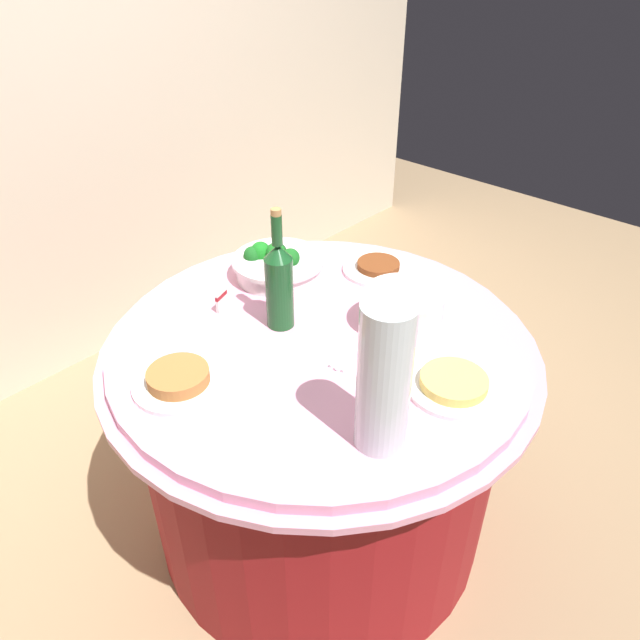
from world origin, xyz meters
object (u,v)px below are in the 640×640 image
Objects in this scene: decorative_fruit_vase at (383,386)px; wine_bottle at (279,283)px; serving_tongs at (348,352)px; food_plate_noodles at (453,384)px; food_plate_peanuts at (179,380)px; food_plate_stir_fry at (378,268)px; label_placard_front at (222,300)px; broccoli_bowl at (277,264)px; plate_stack at (403,310)px.

wine_bottle is at bearing 70.80° from decorative_fruit_vase.
food_plate_noodles reaches higher than serving_tongs.
serving_tongs is at bearing -30.33° from food_plate_peanuts.
wine_bottle reaches higher than food_plate_stir_fry.
label_placard_front is at bearing 108.97° from wine_bottle.
food_plate_noodles is at bearing -124.27° from food_plate_stir_fry.
broccoli_bowl is at bearing 4.20° from label_placard_front.
food_plate_stir_fry is 4.00× the size of label_placard_front.
food_plate_peanuts is at bearing 149.67° from serving_tongs.
decorative_fruit_vase is 0.74m from food_plate_stir_fry.
broccoli_bowl is at bearing 82.53° from food_plate_noodles.
serving_tongs is (-0.15, -0.41, -0.04)m from broccoli_bowl.
serving_tongs is 3.02× the size of label_placard_front.
plate_stack is (0.03, -0.44, 0.01)m from broccoli_bowl.
broccoli_bowl is at bearing 62.88° from decorative_fruit_vase.
food_plate_stir_fry is at bearing 38.20° from decorative_fruit_vase.
decorative_fruit_vase is (-0.33, -0.65, 0.11)m from broccoli_bowl.
wine_bottle is 0.49m from decorative_fruit_vase.
food_plate_peanuts is (-0.75, 0.01, 0.01)m from food_plate_stir_fry.
food_plate_peanuts is (-0.55, 0.24, -0.04)m from plate_stack.
food_plate_stir_fry is at bearing -0.75° from food_plate_peanuts.
broccoli_bowl is at bearing 138.52° from food_plate_stir_fry.
plate_stack reaches higher than label_placard_front.
serving_tongs is at bearing 102.65° from food_plate_noodles.
plate_stack is at bearing 29.93° from decorative_fruit_vase.
label_placard_front is at bearing 80.96° from decorative_fruit_vase.
plate_stack is 0.62× the size of wine_bottle.
label_placard_front is (-0.23, -0.02, -0.01)m from broccoli_bowl.
wine_bottle is at bearing -132.28° from broccoli_bowl.
food_plate_stir_fry is 0.50m from label_placard_front.
decorative_fruit_vase reaches higher than food_plate_noodles.
plate_stack is at bearing -24.09° from food_plate_peanuts.
food_plate_peanuts is (-0.18, 0.46, -0.13)m from decorative_fruit_vase.
decorative_fruit_vase reaches higher than broccoli_bowl.
food_plate_peanuts is at bearing 179.25° from food_plate_stir_fry.
serving_tongs is at bearing -77.97° from label_placard_front.
decorative_fruit_vase is 0.28m from food_plate_noodles.
broccoli_bowl is 0.83× the size of wine_bottle.
serving_tongs is 0.75× the size of food_plate_peanuts.
wine_bottle is at bearing 0.94° from food_plate_peanuts.
food_plate_peanuts reaches higher than food_plate_stir_fry.
decorative_fruit_vase is at bearing 173.88° from food_plate_noodles.
plate_stack is 0.62× the size of decorative_fruit_vase.
decorative_fruit_vase reaches higher than serving_tongs.
plate_stack is 0.33m from wine_bottle.
label_placard_front is at bearing 157.94° from food_plate_stir_fry.
broccoli_bowl is at bearing 94.36° from plate_stack.
decorative_fruit_vase is at bearing -68.60° from food_plate_peanuts.
food_plate_stir_fry is (0.20, 0.23, -0.04)m from plate_stack.
decorative_fruit_vase reaches higher than label_placard_front.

